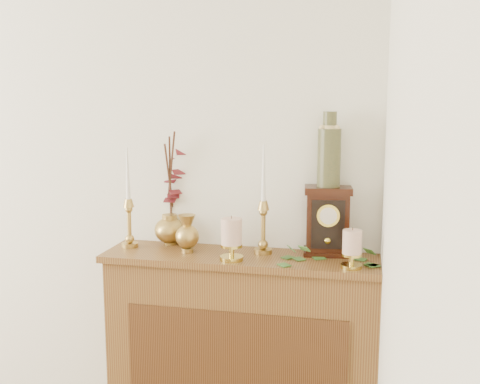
% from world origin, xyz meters
% --- Properties ---
extents(console_shelf, '(1.24, 0.34, 0.93)m').
position_xyz_m(console_shelf, '(1.40, 2.10, 0.44)').
color(console_shelf, brown).
rests_on(console_shelf, ground).
extents(candlestick_left, '(0.08, 0.08, 0.46)m').
position_xyz_m(candlestick_left, '(0.86, 2.12, 1.08)').
color(candlestick_left, tan).
rests_on(candlestick_left, console_shelf).
extents(candlestick_center, '(0.08, 0.08, 0.49)m').
position_xyz_m(candlestick_center, '(1.49, 2.14, 1.09)').
color(candlestick_center, tan).
rests_on(candlestick_center, console_shelf).
extents(bud_vase, '(0.11, 0.11, 0.17)m').
position_xyz_m(bud_vase, '(1.15, 2.09, 1.01)').
color(bud_vase, tan).
rests_on(bud_vase, console_shelf).
extents(ginger_jar, '(0.21, 0.24, 0.54)m').
position_xyz_m(ginger_jar, '(1.04, 2.25, 1.17)').
color(ginger_jar, tan).
rests_on(ginger_jar, console_shelf).
extents(pillar_candle_left, '(0.10, 0.10, 0.19)m').
position_xyz_m(pillar_candle_left, '(1.37, 2.01, 1.03)').
color(pillar_candle_left, gold).
rests_on(pillar_candle_left, console_shelf).
extents(pillar_candle_right, '(0.09, 0.09, 0.17)m').
position_xyz_m(pillar_candle_right, '(1.88, 2.00, 1.02)').
color(pillar_candle_right, gold).
rests_on(pillar_candle_right, console_shelf).
extents(ivy_garland, '(0.44, 0.20, 0.08)m').
position_xyz_m(ivy_garland, '(1.79, 2.05, 0.95)').
color(ivy_garland, '#346225').
rests_on(ivy_garland, console_shelf).
extents(mantel_clock, '(0.22, 0.16, 0.30)m').
position_xyz_m(mantel_clock, '(1.76, 2.19, 1.08)').
color(mantel_clock, '#34140A').
rests_on(mantel_clock, console_shelf).
extents(ceramic_vase, '(0.10, 0.10, 0.32)m').
position_xyz_m(ceramic_vase, '(1.76, 2.19, 1.38)').
color(ceramic_vase, '#183021').
rests_on(ceramic_vase, mantel_clock).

